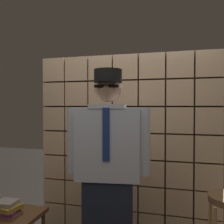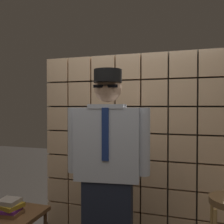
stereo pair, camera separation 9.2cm
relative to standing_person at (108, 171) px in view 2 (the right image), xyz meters
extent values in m
cube|color=#E0B78C|center=(-0.89, 0.75, -0.79)|extent=(0.28, 0.08, 0.28)
cube|color=#E0B78C|center=(-0.59, 0.75, -0.79)|extent=(0.28, 0.08, 0.28)
cube|color=#E0B78C|center=(-0.30, 0.75, -0.79)|extent=(0.28, 0.08, 0.28)
cube|color=#E0B78C|center=(0.00, 0.75, -0.79)|extent=(0.28, 0.08, 0.28)
cube|color=#E0B78C|center=(-0.89, 0.75, -0.49)|extent=(0.28, 0.08, 0.28)
cube|color=#E0B78C|center=(-0.59, 0.75, -0.49)|extent=(0.28, 0.08, 0.28)
cube|color=#E0B78C|center=(-0.30, 0.75, -0.49)|extent=(0.28, 0.08, 0.28)
cube|color=#E0B78C|center=(0.00, 0.75, -0.49)|extent=(0.28, 0.08, 0.28)
cube|color=#E0B78C|center=(0.30, 0.75, -0.49)|extent=(0.28, 0.08, 0.28)
cube|color=#E0B78C|center=(0.59, 0.75, -0.49)|extent=(0.28, 0.08, 0.28)
cube|color=#E0B78C|center=(0.89, 0.75, -0.49)|extent=(0.28, 0.08, 0.28)
cube|color=#E0B78C|center=(-0.89, 0.75, -0.20)|extent=(0.28, 0.08, 0.28)
cube|color=#E0B78C|center=(-0.59, 0.75, -0.20)|extent=(0.28, 0.08, 0.28)
cube|color=#E0B78C|center=(-0.30, 0.75, -0.20)|extent=(0.28, 0.08, 0.28)
cube|color=#E0B78C|center=(0.00, 0.75, -0.20)|extent=(0.28, 0.08, 0.28)
cube|color=#E0B78C|center=(0.30, 0.75, -0.20)|extent=(0.28, 0.08, 0.28)
cube|color=#E0B78C|center=(0.59, 0.75, -0.20)|extent=(0.28, 0.08, 0.28)
cube|color=#E0B78C|center=(0.89, 0.75, -0.20)|extent=(0.28, 0.08, 0.28)
cube|color=#E0B78C|center=(-0.89, 0.75, 0.10)|extent=(0.28, 0.08, 0.28)
cube|color=#E0B78C|center=(-0.59, 0.75, 0.10)|extent=(0.28, 0.08, 0.28)
cube|color=#E0B78C|center=(-0.30, 0.75, 0.10)|extent=(0.28, 0.08, 0.28)
cube|color=#E0B78C|center=(0.00, 0.75, 0.10)|extent=(0.28, 0.08, 0.28)
cube|color=#E0B78C|center=(0.30, 0.75, 0.10)|extent=(0.28, 0.08, 0.28)
cube|color=#E0B78C|center=(0.59, 0.75, 0.10)|extent=(0.28, 0.08, 0.28)
cube|color=#E0B78C|center=(0.89, 0.75, 0.10)|extent=(0.28, 0.08, 0.28)
cube|color=#E0B78C|center=(-0.89, 0.75, 0.40)|extent=(0.28, 0.08, 0.28)
cube|color=#E0B78C|center=(-0.59, 0.75, 0.40)|extent=(0.28, 0.08, 0.28)
cube|color=#E0B78C|center=(-0.30, 0.75, 0.40)|extent=(0.28, 0.08, 0.28)
cube|color=#E0B78C|center=(0.00, 0.75, 0.40)|extent=(0.28, 0.08, 0.28)
cube|color=#E0B78C|center=(0.30, 0.75, 0.40)|extent=(0.28, 0.08, 0.28)
cube|color=#E0B78C|center=(0.59, 0.75, 0.40)|extent=(0.28, 0.08, 0.28)
cube|color=#E0B78C|center=(0.89, 0.75, 0.40)|extent=(0.28, 0.08, 0.28)
cube|color=#E0B78C|center=(-0.89, 0.75, 0.69)|extent=(0.28, 0.08, 0.28)
cube|color=#E0B78C|center=(-0.59, 0.75, 0.69)|extent=(0.28, 0.08, 0.28)
cube|color=#E0B78C|center=(-0.30, 0.75, 0.69)|extent=(0.28, 0.08, 0.28)
cube|color=#E0B78C|center=(0.00, 0.75, 0.69)|extent=(0.28, 0.08, 0.28)
cube|color=#E0B78C|center=(0.30, 0.75, 0.69)|extent=(0.28, 0.08, 0.28)
cube|color=#E0B78C|center=(0.59, 0.75, 0.69)|extent=(0.28, 0.08, 0.28)
cube|color=#E0B78C|center=(0.89, 0.75, 0.69)|extent=(0.28, 0.08, 0.28)
cube|color=#E0B78C|center=(-0.89, 0.75, 0.99)|extent=(0.28, 0.08, 0.28)
cube|color=#E0B78C|center=(-0.59, 0.75, 0.99)|extent=(0.28, 0.08, 0.28)
cube|color=#E0B78C|center=(-0.30, 0.75, 0.99)|extent=(0.28, 0.08, 0.28)
cube|color=#E0B78C|center=(0.00, 0.75, 0.99)|extent=(0.28, 0.08, 0.28)
cube|color=#E0B78C|center=(0.30, 0.75, 0.99)|extent=(0.28, 0.08, 0.28)
cube|color=#E0B78C|center=(0.59, 0.75, 0.99)|extent=(0.28, 0.08, 0.28)
cube|color=#E0B78C|center=(0.89, 0.75, 0.99)|extent=(0.28, 0.08, 0.28)
cube|color=#5B5447|center=(0.00, 0.80, 0.10)|extent=(2.10, 0.02, 2.10)
cube|color=silver|center=(0.00, 0.00, 0.23)|extent=(0.56, 0.30, 0.61)
cube|color=navy|center=(0.02, -0.12, 0.32)|extent=(0.06, 0.02, 0.43)
cube|color=silver|center=(0.00, 0.00, 0.54)|extent=(0.32, 0.28, 0.04)
sphere|color=tan|center=(0.00, 0.00, 0.70)|extent=(0.23, 0.23, 0.23)
ellipsoid|color=black|center=(0.01, -0.05, 0.65)|extent=(0.16, 0.10, 0.10)
cube|color=black|center=(0.01, -0.11, 0.71)|extent=(0.20, 0.04, 0.02)
cylinder|color=black|center=(0.01, -0.09, 0.74)|extent=(0.19, 0.19, 0.01)
cylinder|color=black|center=(0.00, 0.00, 0.80)|extent=(0.24, 0.24, 0.11)
cylinder|color=silver|center=(0.30, 0.04, 0.26)|extent=(0.12, 0.12, 0.56)
cylinder|color=silver|center=(-0.30, -0.04, 0.26)|extent=(0.12, 0.12, 0.56)
cube|color=brown|center=(-0.92, -0.09, -0.47)|extent=(0.52, 0.52, 0.04)
cube|color=brown|center=(-0.89, -0.13, -0.43)|extent=(0.20, 0.17, 0.04)
cube|color=#591E66|center=(-0.91, -0.14, -0.39)|extent=(0.23, 0.19, 0.03)
cube|color=olive|center=(-0.89, -0.12, -0.36)|extent=(0.21, 0.21, 0.04)
cube|color=gray|center=(-0.91, -0.12, -0.32)|extent=(0.18, 0.16, 0.04)
camera|label=1|loc=(0.56, -1.99, 0.54)|focal=39.42mm
camera|label=2|loc=(0.65, -1.97, 0.54)|focal=39.42mm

